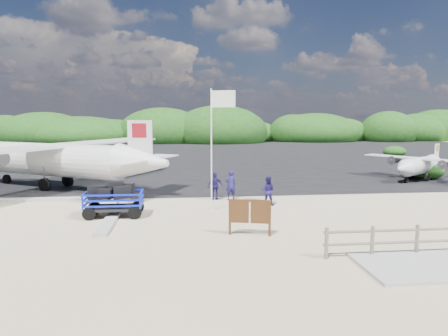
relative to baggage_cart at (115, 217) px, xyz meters
The scene contains 14 objects.
ground 4.63m from the baggage_cart, 14.64° to the right, with size 160.00×160.00×0.00m, color beige.
asphalt_apron 29.18m from the baggage_cart, 81.17° to the left, with size 90.00×50.00×0.04m, color #B2B2B2, non-canonical shape.
lagoon 4.54m from the baggage_cart, behind, with size 9.00×7.00×0.40m, color #B2B2B2, non-canonical shape.
walkway_pad 12.29m from the baggage_cart, 35.70° to the right, with size 3.50×2.50×0.10m, color #B2B2B2, non-canonical shape.
vegetation_band 54.02m from the baggage_cart, 85.25° to the left, with size 124.00×8.00×4.40m, color #B2B2B2, non-canonical shape.
fence 12.16m from the baggage_cart, 30.49° to the right, with size 6.40×2.00×1.10m, color #B2B2B2, non-canonical shape.
baggage_cart is the anchor object (origin of this frame).
flagpole 4.44m from the baggage_cart, ahead, with size 1.14×0.48×5.70m, color white, non-canonical shape.
signboard 6.51m from the baggage_cart, 32.02° to the right, with size 1.69×0.16×1.39m, color #523117, non-canonical shape.
crew_a 6.44m from the baggage_cart, 28.61° to the left, with size 0.59×0.39×1.62m, color navy.
crew_b 7.49m from the baggage_cart, 11.98° to the left, with size 0.71×0.56×1.47m, color navy.
crew_c 5.77m from the baggage_cart, 33.32° to the left, with size 0.87×0.36×1.49m, color navy.
aircraft_large 26.25m from the baggage_cart, 51.51° to the left, with size 17.94×17.94×5.38m, color #B2B2B2, non-canonical shape.
aircraft_small 28.68m from the baggage_cart, 96.87° to the left, with size 6.54×6.54×2.35m, color #B2B2B2, non-canonical shape.
Camera 1 is at (-1.48, -16.63, 4.42)m, focal length 32.00 mm.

